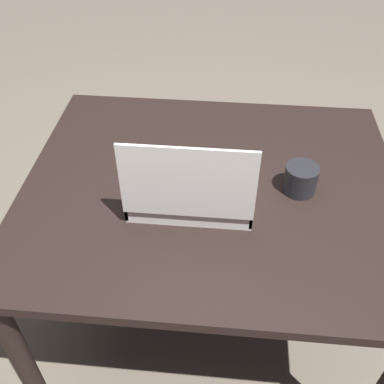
% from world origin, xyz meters
% --- Properties ---
extents(ground_plane, '(8.00, 8.00, 0.00)m').
position_xyz_m(ground_plane, '(0.00, 0.00, 0.00)').
color(ground_plane, '#6B6054').
extents(dining_table, '(1.08, 0.91, 0.70)m').
position_xyz_m(dining_table, '(0.00, 0.00, 0.61)').
color(dining_table, black).
rests_on(dining_table, ground_plane).
extents(donut_box, '(0.33, 0.23, 0.26)m').
position_xyz_m(donut_box, '(0.04, 0.09, 0.75)').
color(donut_box, white).
rests_on(donut_box, dining_table).
extents(coffee_mug, '(0.09, 0.09, 0.08)m').
position_xyz_m(coffee_mug, '(-0.25, 0.00, 0.75)').
color(coffee_mug, '#232328').
rests_on(coffee_mug, dining_table).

